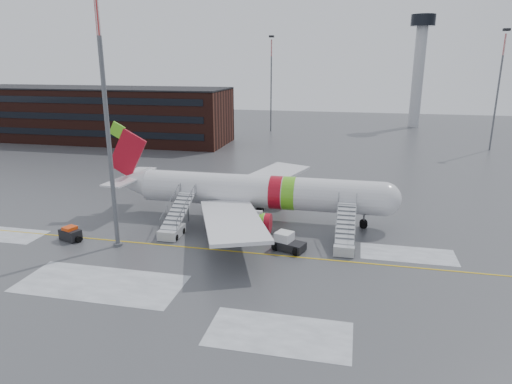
% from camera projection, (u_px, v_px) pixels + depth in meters
% --- Properties ---
extents(ground, '(260.00, 260.00, 0.00)m').
position_uv_depth(ground, '(206.00, 245.00, 46.72)').
color(ground, '#494C4F').
rests_on(ground, ground).
extents(airliner, '(35.03, 32.97, 11.18)m').
position_uv_depth(airliner, '(252.00, 192.00, 53.31)').
color(airliner, silver).
rests_on(airliner, ground).
extents(airstair_fwd, '(2.05, 7.70, 3.48)m').
position_uv_depth(airstair_fwd, '(345.00, 239.00, 45.54)').
color(airstair_fwd, '#AEB1B5').
rests_on(airstair_fwd, ground).
extents(airstair_aft, '(2.05, 7.70, 3.48)m').
position_uv_depth(airstair_aft, '(174.00, 225.00, 49.32)').
color(airstair_aft, '#B3B6BB').
rests_on(airstair_aft, ground).
extents(pushback_tug, '(3.50, 3.06, 1.78)m').
position_uv_depth(pushback_tug, '(287.00, 242.00, 45.31)').
color(pushback_tug, black).
rests_on(pushback_tug, ground).
extents(baggage_tractor, '(3.03, 1.99, 1.49)m').
position_uv_depth(baggage_tractor, '(70.00, 234.00, 47.81)').
color(baggage_tractor, black).
rests_on(baggage_tractor, ground).
extents(light_mast_near, '(1.20, 1.20, 25.67)m').
position_uv_depth(light_mast_near, '(106.00, 115.00, 42.83)').
color(light_mast_near, '#595B60').
rests_on(light_mast_near, ground).
extents(terminal_building, '(62.00, 16.11, 12.30)m').
position_uv_depth(terminal_building, '(96.00, 114.00, 105.92)').
color(terminal_building, '#3F1E16').
rests_on(terminal_building, ground).
extents(control_tower, '(6.40, 6.40, 30.00)m').
position_uv_depth(control_tower, '(420.00, 58.00, 124.37)').
color(control_tower, '#B2B5BA').
rests_on(control_tower, ground).
extents(light_mast_far_ne, '(1.20, 1.20, 24.25)m').
position_uv_depth(light_mast_far_ne, '(499.00, 83.00, 92.29)').
color(light_mast_far_ne, '#595B60').
rests_on(light_mast_far_ne, ground).
extents(light_mast_far_n, '(1.20, 1.20, 24.25)m').
position_uv_depth(light_mast_far_n, '(271.00, 78.00, 117.69)').
color(light_mast_far_n, '#595B60').
rests_on(light_mast_far_n, ground).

